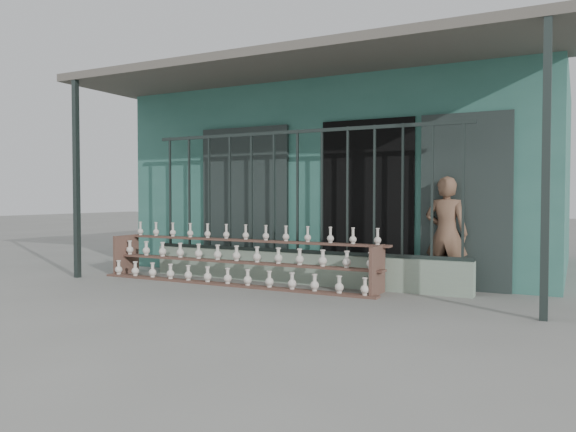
% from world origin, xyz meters
% --- Properties ---
extents(ground, '(60.00, 60.00, 0.00)m').
position_xyz_m(ground, '(0.00, 0.00, 0.00)').
color(ground, slate).
extents(workshop_building, '(7.40, 6.60, 3.21)m').
position_xyz_m(workshop_building, '(0.00, 4.23, 1.62)').
color(workshop_building, '#30675B').
rests_on(workshop_building, ground).
extents(parapet_wall, '(5.00, 0.20, 0.45)m').
position_xyz_m(parapet_wall, '(0.00, 1.30, 0.23)').
color(parapet_wall, gray).
rests_on(parapet_wall, ground).
extents(security_fence, '(5.00, 0.04, 1.80)m').
position_xyz_m(security_fence, '(-0.00, 1.30, 1.35)').
color(security_fence, '#283330').
rests_on(security_fence, parapet_wall).
extents(shelf_rack, '(4.50, 0.68, 0.85)m').
position_xyz_m(shelf_rack, '(-0.80, 0.88, 0.36)').
color(shelf_rack, brown).
rests_on(shelf_rack, ground).
extents(elderly_woman, '(0.58, 0.39, 1.55)m').
position_xyz_m(elderly_woman, '(2.08, 1.64, 0.77)').
color(elderly_woman, brown).
rests_on(elderly_woman, ground).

